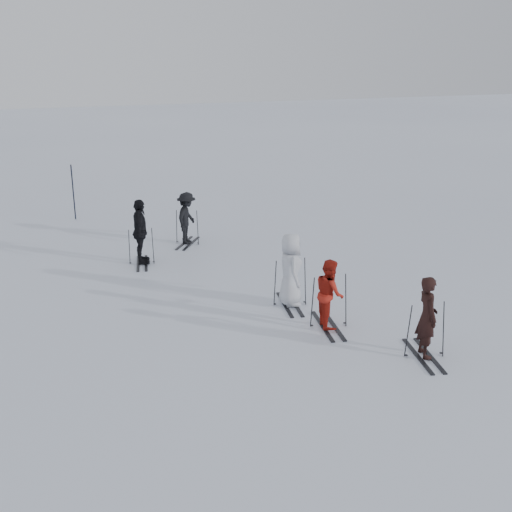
{
  "coord_description": "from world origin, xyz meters",
  "views": [
    {
      "loc": [
        -5.69,
        -14.39,
        6.38
      ],
      "look_at": [
        0.0,
        1.0,
        1.0
      ],
      "focal_mm": 45.0,
      "sensor_mm": 36.0,
      "label": 1
    }
  ],
  "objects_px": {
    "skier_grey": "(290,270)",
    "skier_red": "(329,294)",
    "skier_uphill_far": "(187,219)",
    "skier_near_dark": "(427,318)",
    "skier_uphill_left": "(140,233)",
    "piste_marker": "(73,192)"
  },
  "relations": [
    {
      "from": "skier_red",
      "to": "skier_uphill_left",
      "type": "bearing_deg",
      "value": 38.51
    },
    {
      "from": "skier_red",
      "to": "skier_uphill_far",
      "type": "relative_size",
      "value": 0.95
    },
    {
      "from": "skier_uphill_left",
      "to": "piste_marker",
      "type": "height_order",
      "value": "piste_marker"
    },
    {
      "from": "skier_uphill_far",
      "to": "skier_grey",
      "type": "bearing_deg",
      "value": -136.2
    },
    {
      "from": "skier_near_dark",
      "to": "skier_uphill_left",
      "type": "distance_m",
      "value": 9.47
    },
    {
      "from": "skier_near_dark",
      "to": "skier_red",
      "type": "bearing_deg",
      "value": 43.15
    },
    {
      "from": "skier_uphill_left",
      "to": "skier_red",
      "type": "bearing_deg",
      "value": -141.01
    },
    {
      "from": "skier_near_dark",
      "to": "skier_red",
      "type": "xyz_separation_m",
      "value": [
        -1.24,
        2.12,
        -0.07
      ]
    },
    {
      "from": "skier_grey",
      "to": "piste_marker",
      "type": "height_order",
      "value": "piste_marker"
    },
    {
      "from": "skier_uphill_far",
      "to": "piste_marker",
      "type": "xyz_separation_m",
      "value": [
        -3.26,
        4.66,
        0.19
      ]
    },
    {
      "from": "skier_red",
      "to": "piste_marker",
      "type": "height_order",
      "value": "piste_marker"
    },
    {
      "from": "skier_grey",
      "to": "skier_uphill_far",
      "type": "height_order",
      "value": "skier_grey"
    },
    {
      "from": "skier_near_dark",
      "to": "piste_marker",
      "type": "bearing_deg",
      "value": 35.15
    },
    {
      "from": "piste_marker",
      "to": "skier_near_dark",
      "type": "bearing_deg",
      "value": -67.68
    },
    {
      "from": "skier_uphill_left",
      "to": "piste_marker",
      "type": "relative_size",
      "value": 0.94
    },
    {
      "from": "skier_grey",
      "to": "skier_red",
      "type": "bearing_deg",
      "value": -157.66
    },
    {
      "from": "skier_red",
      "to": "skier_grey",
      "type": "bearing_deg",
      "value": 22.46
    },
    {
      "from": "skier_near_dark",
      "to": "skier_grey",
      "type": "height_order",
      "value": "skier_grey"
    },
    {
      "from": "skier_red",
      "to": "skier_grey",
      "type": "xyz_separation_m",
      "value": [
        -0.33,
        1.56,
        0.12
      ]
    },
    {
      "from": "skier_near_dark",
      "to": "skier_uphill_far",
      "type": "height_order",
      "value": "skier_near_dark"
    },
    {
      "from": "skier_red",
      "to": "skier_uphill_far",
      "type": "bearing_deg",
      "value": 21.02
    },
    {
      "from": "skier_grey",
      "to": "skier_uphill_left",
      "type": "height_order",
      "value": "skier_uphill_left"
    }
  ]
}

